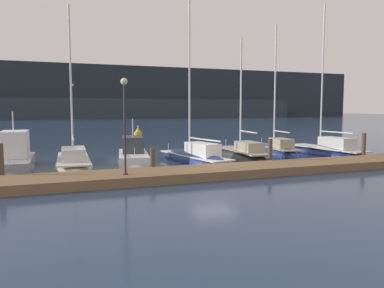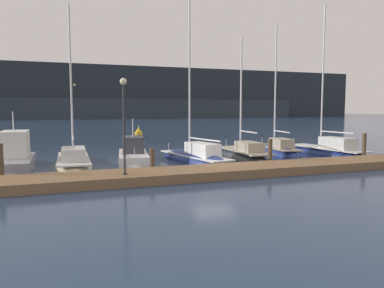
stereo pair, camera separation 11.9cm
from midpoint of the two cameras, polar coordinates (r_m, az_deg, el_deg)
The scene contains 16 objects.
ground_plane at distance 21.89m, azimuth 3.14°, elevation -3.95°, with size 400.00×400.00×0.00m, color navy.
dock at distance 20.21m, azimuth 5.23°, elevation -4.10°, with size 29.43×2.80×0.45m, color brown.
mooring_pile_0 at distance 19.90m, azimuth -27.26°, elevation -2.70°, with size 0.28×0.28×1.92m, color #4C3D2D.
mooring_pile_1 at distance 20.42m, azimuth -6.18°, elevation -2.63°, with size 0.28×0.28×1.43m, color #4C3D2D.
mooring_pile_2 at distance 23.33m, azimuth 11.66°, elevation -1.34°, with size 0.28×0.28×1.72m, color #4C3D2D.
mooring_pile_3 at distance 27.95m, azimuth 24.57°, elevation -0.43°, with size 0.28×0.28×1.90m, color #4C3D2D.
motorboat_berth_1 at distance 24.76m, azimuth -25.53°, elevation -2.40°, with size 2.27×6.34×3.90m.
sailboat_berth_2 at distance 24.55m, azimuth -17.75°, elevation -2.85°, with size 2.52×8.29×10.58m.
motorboat_berth_3 at distance 24.91m, azimuth -9.09°, elevation -2.26°, with size 2.95×6.19×3.54m.
sailboat_berth_4 at distance 24.94m, azimuth 0.35°, elevation -2.50°, with size 3.43×8.41×11.48m.
sailboat_berth_5 at distance 26.15m, azimuth 7.77°, elevation -2.20°, with size 2.49×7.34×9.20m.
sailboat_berth_6 at distance 29.74m, azimuth 12.68°, elevation -1.37°, with size 2.96×6.98×10.83m.
sailboat_berth_7 at distance 30.58m, azimuth 19.84°, elevation -1.26°, with size 2.73×8.51×12.11m.
channel_buoy at distance 39.24m, azimuth -8.32°, elevation 1.10°, with size 1.21×1.21×1.80m.
dock_lamppost at distance 17.74m, azimuth -10.44°, elevation 4.92°, with size 0.32×0.32×4.52m.
hillside_backdrop at distance 147.70m, azimuth -16.76°, elevation 7.31°, with size 240.00×23.00×19.68m.
Camera 1 is at (-8.75, -19.75, 3.55)m, focal length 35.00 mm.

